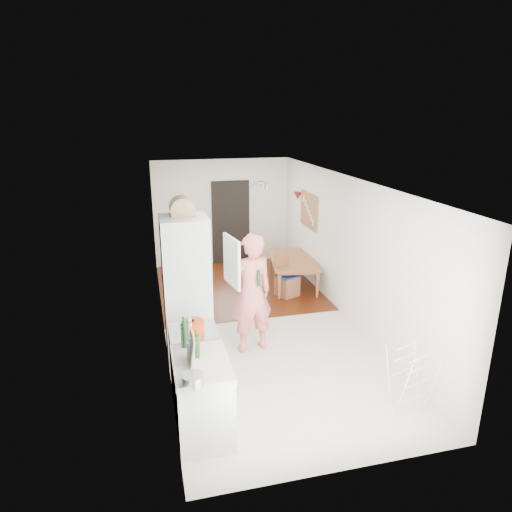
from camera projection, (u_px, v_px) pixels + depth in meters
name	position (u px, v px, depth m)	size (l,w,h in m)	color
room_shell	(259.00, 256.00, 7.55)	(3.20, 7.00, 2.50)	white
floor	(259.00, 324.00, 7.93)	(3.20, 7.00, 0.01)	beige
wood_floor_overlay	(237.00, 286.00, 9.64)	(3.20, 3.30, 0.01)	#4F1D07
sage_wall_panel	(166.00, 267.00, 5.15)	(0.02, 3.00, 1.30)	slate
tile_splashback	(174.00, 346.00, 4.86)	(0.02, 1.90, 0.50)	black
doorway_recess	(231.00, 223.00, 10.89)	(0.90, 0.04, 2.00)	black
base_cabinet	(203.00, 400.00, 5.14)	(0.60, 0.90, 0.86)	silver
worktop	(201.00, 364.00, 5.00)	(0.62, 0.92, 0.06)	beige
range_cooker	(195.00, 365.00, 5.83)	(0.60, 0.60, 0.88)	silver
cooker_top	(193.00, 332.00, 5.69)	(0.60, 0.60, 0.04)	#B1B1B3
fridge_housing	(187.00, 289.00, 6.59)	(0.66, 0.66, 2.15)	silver
fridge_door	(232.00, 261.00, 6.31)	(0.56, 0.04, 0.70)	silver
fridge_interior	(207.00, 257.00, 6.52)	(0.02, 0.52, 0.66)	white
pinboard	(309.00, 210.00, 9.58)	(0.03, 0.90, 0.70)	tan
pinboard_frame	(308.00, 210.00, 9.58)	(0.01, 0.94, 0.74)	#945231
wall_sconce	(298.00, 196.00, 10.11)	(0.18, 0.18, 0.16)	maroon
person	(251.00, 283.00, 6.77)	(0.80, 0.53, 2.20)	#E36C68
dining_table	(294.00, 274.00, 9.65)	(1.40, 0.78, 0.49)	#945231
dining_chair	(287.00, 275.00, 9.02)	(0.37, 0.37, 0.88)	#945231
stool	(251.00, 293.00, 8.69)	(0.35, 0.35, 0.45)	#945231
grey_drape	(251.00, 278.00, 8.56)	(0.40, 0.40, 0.18)	gray
drying_rack	(410.00, 380.00, 5.57)	(0.41, 0.37, 0.80)	silver
bread_bin	(182.00, 209.00, 6.31)	(0.36, 0.34, 0.19)	tan
red_casserole	(193.00, 327.00, 5.61)	(0.27, 0.27, 0.16)	red
steel_pan	(193.00, 380.00, 4.55)	(0.22, 0.22, 0.11)	#B1B1B3
held_bottle	(259.00, 278.00, 6.63)	(0.05, 0.05, 0.25)	#18421A
bottle_a	(197.00, 346.00, 5.04)	(0.06, 0.06, 0.27)	#18421A
bottle_b	(184.00, 335.00, 5.25)	(0.07, 0.07, 0.31)	#18421A
bottle_c	(191.00, 351.00, 4.99)	(0.09, 0.09, 0.21)	silver
pepper_mill_front	(184.00, 338.00, 5.26)	(0.06, 0.06, 0.24)	tan
pepper_mill_back	(190.00, 331.00, 5.43)	(0.06, 0.06, 0.23)	tan
chopping_boards	(191.00, 349.00, 4.90)	(0.04, 0.26, 0.35)	tan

